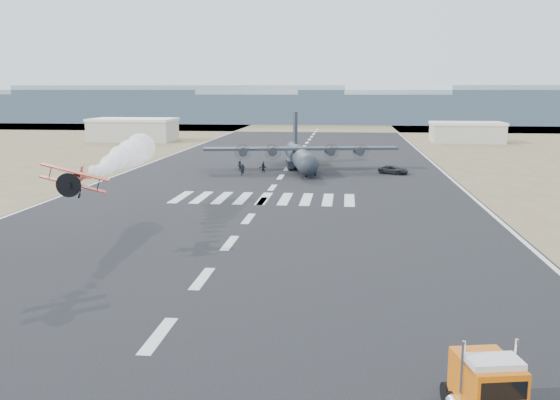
% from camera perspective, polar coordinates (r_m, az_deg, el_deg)
% --- Properties ---
extents(ground, '(500.00, 500.00, 0.00)m').
position_cam_1_polar(ground, '(40.62, -11.05, -12.07)').
color(ground, black).
rests_on(ground, ground).
extents(scrub_far, '(500.00, 80.00, 0.00)m').
position_cam_1_polar(scrub_far, '(266.55, 3.69, 6.79)').
color(scrub_far, brown).
rests_on(scrub_far, ground).
extents(runway_markings, '(60.00, 260.00, 0.01)m').
position_cam_1_polar(runway_markings, '(97.74, -0.70, 1.14)').
color(runway_markings, silver).
rests_on(runway_markings, ground).
extents(ridge_seg_b, '(150.00, 50.00, 15.00)m').
position_cam_1_polar(ridge_seg_b, '(328.06, -19.62, 8.16)').
color(ridge_seg_b, '#8095A3').
rests_on(ridge_seg_b, ground).
extents(ridge_seg_c, '(150.00, 50.00, 17.00)m').
position_cam_1_polar(ridge_seg_c, '(305.68, -8.45, 8.72)').
color(ridge_seg_c, '#8095A3').
rests_on(ridge_seg_c, ground).
extents(ridge_seg_d, '(150.00, 50.00, 13.00)m').
position_cam_1_polar(ridge_seg_d, '(296.22, 3.96, 8.37)').
color(ridge_seg_d, '#8095A3').
rests_on(ridge_seg_d, ground).
extents(ridge_seg_e, '(150.00, 50.00, 15.00)m').
position_cam_1_polar(ridge_seg_e, '(300.76, 16.56, 8.20)').
color(ridge_seg_e, '#8095A3').
rests_on(ridge_seg_e, ground).
extents(hangar_left, '(24.50, 14.50, 6.70)m').
position_cam_1_polar(hangar_left, '(192.06, -13.26, 6.30)').
color(hangar_left, '#A4A092').
rests_on(hangar_left, ground).
extents(hangar_right, '(20.50, 12.50, 5.90)m').
position_cam_1_polar(hangar_right, '(189.43, 16.71, 5.97)').
color(hangar_right, '#A4A092').
rests_on(hangar_right, ground).
extents(semi_truck, '(3.72, 7.77, 3.41)m').
position_cam_1_polar(semi_truck, '(30.85, 18.76, -16.46)').
color(semi_truck, black).
rests_on(semi_truck, ground).
extents(aerobatic_biplane, '(5.82, 5.38, 3.02)m').
position_cam_1_polar(aerobatic_biplane, '(58.13, -18.31, 1.78)').
color(aerobatic_biplane, '#AC0B19').
extents(smoke_trail, '(4.67, 25.09, 3.74)m').
position_cam_1_polar(smoke_trail, '(78.16, -13.54, 4.14)').
color(smoke_trail, white).
extents(transport_aircraft, '(36.86, 30.21, 10.66)m').
position_cam_1_polar(transport_aircraft, '(120.67, 1.84, 4.16)').
color(transport_aircraft, '#1D222B').
rests_on(transport_aircraft, ground).
extents(support_vehicle, '(5.92, 4.67, 1.50)m').
position_cam_1_polar(support_vehicle, '(115.49, 10.34, 2.73)').
color(support_vehicle, black).
rests_on(support_vehicle, ground).
extents(crew_a, '(0.79, 0.79, 1.68)m').
position_cam_1_polar(crew_a, '(118.77, -1.51, 3.14)').
color(crew_a, black).
rests_on(crew_a, ground).
extents(crew_b, '(0.62, 0.87, 1.66)m').
position_cam_1_polar(crew_b, '(112.30, -3.58, 2.71)').
color(crew_b, black).
rests_on(crew_b, ground).
extents(crew_c, '(1.20, 0.62, 1.80)m').
position_cam_1_polar(crew_c, '(118.64, -3.70, 3.14)').
color(crew_c, black).
rests_on(crew_c, ground).
extents(crew_d, '(1.13, 0.91, 1.71)m').
position_cam_1_polar(crew_d, '(115.10, -3.41, 2.91)').
color(crew_d, black).
rests_on(crew_d, ground).
extents(crew_e, '(0.69, 0.96, 1.78)m').
position_cam_1_polar(crew_e, '(111.61, 3.25, 2.70)').
color(crew_e, black).
rests_on(crew_e, ground).
extents(crew_f, '(1.77, 1.12, 1.82)m').
position_cam_1_polar(crew_f, '(115.05, -1.57, 2.95)').
color(crew_f, black).
rests_on(crew_f, ground).
extents(crew_g, '(0.81, 0.80, 1.71)m').
position_cam_1_polar(crew_g, '(113.14, 2.38, 2.79)').
color(crew_g, black).
rests_on(crew_g, ground).
extents(crew_h, '(1.05, 0.97, 1.84)m').
position_cam_1_polar(crew_h, '(113.51, 2.39, 2.85)').
color(crew_h, black).
rests_on(crew_h, ground).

